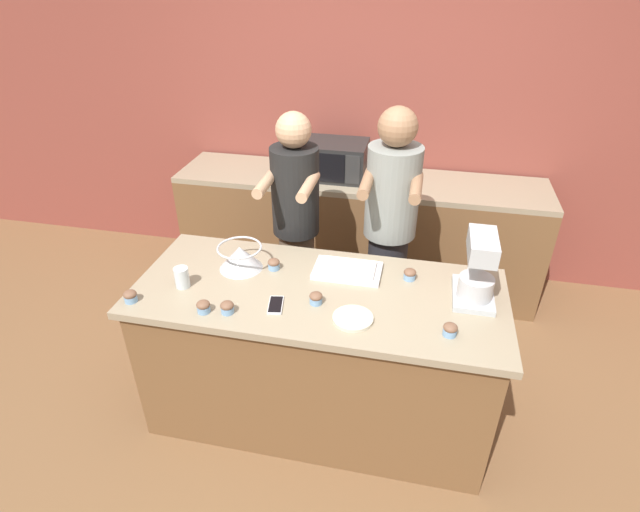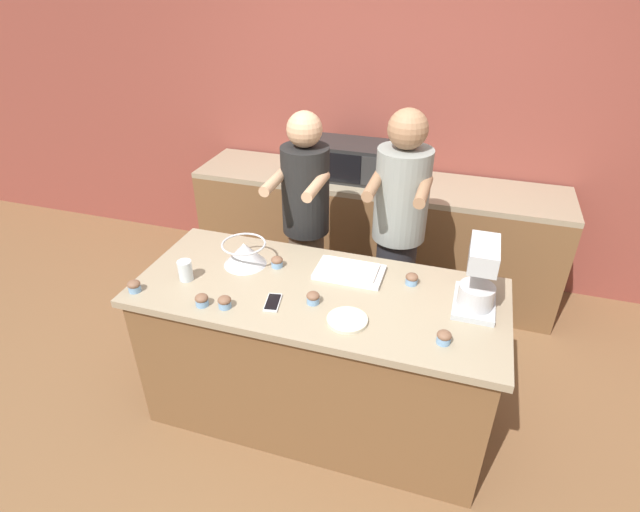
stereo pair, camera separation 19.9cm
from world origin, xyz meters
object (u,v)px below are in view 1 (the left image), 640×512
object	(u,v)px
baking_tray	(347,270)
microwave_oven	(331,159)
person_left	(296,229)
cupcake_5	(410,274)
mixing_bowl	(240,257)
stand_mixer	(477,271)
cupcake_3	(274,264)
cupcake_6	(203,307)
cupcake_1	(450,330)
cupcake_2	(316,298)
cell_phone	(276,305)
drinking_glass	(182,277)
person_right	(389,235)
cupcake_4	(227,307)
cupcake_0	(130,296)
small_plate	(353,318)

from	to	relation	value
baking_tray	microwave_oven	xyz separation A→B (m)	(-0.34, 1.27, 0.14)
person_left	cupcake_5	world-z (taller)	person_left
mixing_bowl	cupcake_5	size ratio (longest dim) A/B	3.73
microwave_oven	stand_mixer	bearing A→B (deg)	-53.82
mixing_bowl	cupcake_3	bearing A→B (deg)	8.41
mixing_bowl	cupcake_6	xyz separation A→B (m)	(-0.04, -0.41, -0.04)
mixing_bowl	cupcake_1	distance (m)	1.17
cupcake_3	cupcake_2	bearing A→B (deg)	-41.33
cell_phone	drinking_glass	size ratio (longest dim) A/B	1.39
cupcake_1	cupcake_5	world-z (taller)	same
drinking_glass	cupcake_1	xyz separation A→B (m)	(1.35, -0.10, -0.02)
cupcake_2	stand_mixer	bearing A→B (deg)	15.69
cell_phone	baking_tray	bearing A→B (deg)	51.38
cell_phone	cupcake_5	world-z (taller)	cupcake_5
cell_phone	person_right	bearing A→B (deg)	60.32
cupcake_4	cupcake_1	bearing A→B (deg)	3.11
person_left	cupcake_0	size ratio (longest dim) A/B	24.51
cupcake_1	cupcake_4	bearing A→B (deg)	-176.89
small_plate	cupcake_4	size ratio (longest dim) A/B	2.96
baking_tray	cupcake_4	size ratio (longest dim) A/B	5.55
baking_tray	small_plate	size ratio (longest dim) A/B	1.88
cupcake_5	person_right	bearing A→B (deg)	108.31
mixing_bowl	cupcake_5	distance (m)	0.92
mixing_bowl	cupcake_2	size ratio (longest dim) A/B	3.73
microwave_oven	cupcake_4	size ratio (longest dim) A/B	8.04
microwave_oven	person_right	bearing A→B (deg)	-56.97
person_right	cupcake_2	world-z (taller)	person_right
cupcake_3	cupcake_4	size ratio (longest dim) A/B	1.00
microwave_oven	small_plate	size ratio (longest dim) A/B	2.72
cell_phone	cupcake_6	distance (m)	0.35
cupcake_5	cupcake_6	distance (m)	1.08
cupcake_6	mixing_bowl	bearing A→B (deg)	84.47
drinking_glass	cupcake_4	xyz separation A→B (m)	(0.31, -0.16, -0.02)
person_left	cupcake_1	xyz separation A→B (m)	(0.95, -0.88, 0.06)
drinking_glass	person_left	bearing A→B (deg)	62.39
microwave_oven	cupcake_1	world-z (taller)	microwave_oven
person_left	microwave_oven	world-z (taller)	person_left
cupcake_1	cupcake_2	bearing A→B (deg)	170.63
cupcake_5	cupcake_2	bearing A→B (deg)	-144.49
person_left	drinking_glass	xyz separation A→B (m)	(-0.41, -0.77, 0.08)
person_right	microwave_oven	xyz separation A→B (m)	(-0.52, 0.80, 0.16)
cell_phone	cupcake_3	distance (m)	0.34
person_right	baking_tray	size ratio (longest dim) A/B	4.59
cupcake_6	small_plate	bearing A→B (deg)	7.15
mixing_bowl	cell_phone	distance (m)	0.42
cupcake_4	person_right	bearing A→B (deg)	53.68
drinking_glass	cupcake_1	world-z (taller)	drinking_glass
person_left	cupcake_5	size ratio (longest dim) A/B	24.51
person_left	person_right	world-z (taller)	person_right
cupcake_0	cupcake_2	size ratio (longest dim) A/B	1.00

